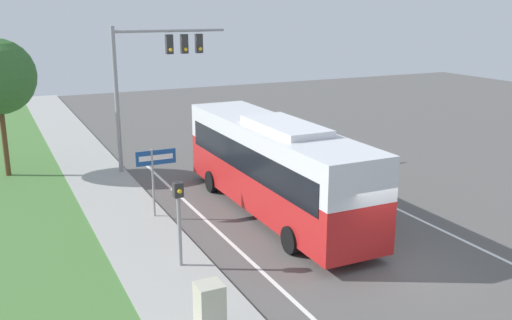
{
  "coord_description": "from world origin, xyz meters",
  "views": [
    {
      "loc": [
        -10.49,
        -12.8,
        7.66
      ],
      "look_at": [
        -1.25,
        6.48,
        1.9
      ],
      "focal_mm": 40.0,
      "sensor_mm": 36.0,
      "label": 1
    }
  ],
  "objects_px": {
    "bus": "(274,163)",
    "utility_cabinet": "(210,308)",
    "signal_gantry": "(153,67)",
    "street_sign": "(155,168)",
    "pedestrian_signal": "(179,210)"
  },
  "relations": [
    {
      "from": "utility_cabinet",
      "to": "pedestrian_signal",
      "type": "bearing_deg",
      "value": 82.37
    },
    {
      "from": "bus",
      "to": "street_sign",
      "type": "xyz_separation_m",
      "value": [
        -4.19,
        1.38,
        -0.05
      ]
    },
    {
      "from": "signal_gantry",
      "to": "street_sign",
      "type": "xyz_separation_m",
      "value": [
        -1.92,
        -6.5,
        -3.01
      ]
    },
    {
      "from": "signal_gantry",
      "to": "utility_cabinet",
      "type": "height_order",
      "value": "signal_gantry"
    },
    {
      "from": "signal_gantry",
      "to": "utility_cabinet",
      "type": "xyz_separation_m",
      "value": [
        -2.96,
        -14.69,
        -4.23
      ]
    },
    {
      "from": "signal_gantry",
      "to": "utility_cabinet",
      "type": "distance_m",
      "value": 15.57
    },
    {
      "from": "street_sign",
      "to": "utility_cabinet",
      "type": "xyz_separation_m",
      "value": [
        -1.04,
        -8.19,
        -1.22
      ]
    },
    {
      "from": "pedestrian_signal",
      "to": "utility_cabinet",
      "type": "relative_size",
      "value": 2.2
    },
    {
      "from": "bus",
      "to": "signal_gantry",
      "type": "xyz_separation_m",
      "value": [
        -2.27,
        7.87,
        2.96
      ]
    },
    {
      "from": "pedestrian_signal",
      "to": "utility_cabinet",
      "type": "height_order",
      "value": "pedestrian_signal"
    },
    {
      "from": "signal_gantry",
      "to": "utility_cabinet",
      "type": "bearing_deg",
      "value": -101.41
    },
    {
      "from": "street_sign",
      "to": "pedestrian_signal",
      "type": "bearing_deg",
      "value": -96.94
    },
    {
      "from": "bus",
      "to": "pedestrian_signal",
      "type": "relative_size",
      "value": 4.13
    },
    {
      "from": "bus",
      "to": "utility_cabinet",
      "type": "distance_m",
      "value": 8.68
    },
    {
      "from": "signal_gantry",
      "to": "pedestrian_signal",
      "type": "bearing_deg",
      "value": -102.69
    }
  ]
}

